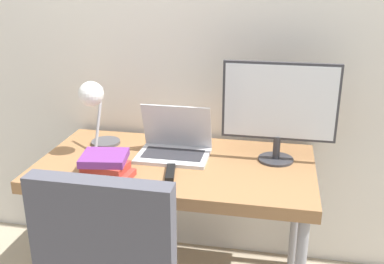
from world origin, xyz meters
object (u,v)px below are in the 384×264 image
at_px(desk_lamp, 94,103).
at_px(book_stack, 106,165).
at_px(laptop, 174,146).
at_px(monitor, 279,106).

xyz_separation_m(desk_lamp, book_stack, (0.15, -0.27, -0.21)).
distance_m(laptop, book_stack, 0.40).
distance_m(desk_lamp, book_stack, 0.38).
height_order(laptop, desk_lamp, desk_lamp).
xyz_separation_m(laptop, book_stack, (-0.26, -0.30, 0.00)).
distance_m(laptop, monitor, 0.57).
height_order(laptop, book_stack, laptop).
bearing_deg(laptop, desk_lamp, -175.74).
bearing_deg(desk_lamp, laptop, 4.26).
xyz_separation_m(monitor, book_stack, (-0.78, -0.34, -0.23)).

